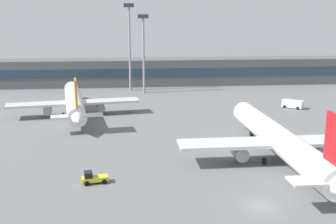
{
  "coord_description": "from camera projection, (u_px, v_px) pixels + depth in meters",
  "views": [
    {
      "loc": [
        -16.1,
        -44.69,
        22.29
      ],
      "look_at": [
        -7.39,
        40.0,
        3.0
      ],
      "focal_mm": 43.62,
      "sensor_mm": 36.0,
      "label": 1
    }
  ],
  "objects": [
    {
      "name": "floodlight_tower_east",
      "position": [
        144.0,
        48.0,
        124.52
      ],
      "size": [
        3.2,
        0.8,
        23.91
      ],
      "color": "gray",
      "rests_on": "ground_plane"
    },
    {
      "name": "baggage_tug_yellow",
      "position": [
        93.0,
        178.0,
        56.77
      ],
      "size": [
        3.8,
        2.3,
        1.75
      ],
      "color": "yellow",
      "rests_on": "ground_plane"
    },
    {
      "name": "ground_plane",
      "position": [
        202.0,
        125.0,
        88.7
      ],
      "size": [
        400.0,
        400.0,
        0.0
      ],
      "primitive_type": "plane",
      "color": "slate"
    },
    {
      "name": "terminal_building",
      "position": [
        172.0,
        72.0,
        143.39
      ],
      "size": [
        127.15,
        12.13,
        9.0
      ],
      "color": "#4C5156",
      "rests_on": "ground_plane"
    },
    {
      "name": "airplane_mid",
      "position": [
        74.0,
        101.0,
        97.88
      ],
      "size": [
        31.11,
        44.23,
        10.96
      ],
      "color": "white",
      "rests_on": "ground_plane"
    },
    {
      "name": "floodlight_tower_west",
      "position": [
        130.0,
        41.0,
        128.61
      ],
      "size": [
        3.2,
        0.8,
        27.29
      ],
      "color": "gray",
      "rests_on": "ground_plane"
    },
    {
      "name": "service_van_white",
      "position": [
        293.0,
        104.0,
        105.06
      ],
      "size": [
        5.2,
        4.97,
        2.08
      ],
      "color": "white",
      "rests_on": "ground_plane"
    },
    {
      "name": "airplane_near",
      "position": [
        277.0,
        138.0,
        66.24
      ],
      "size": [
        32.53,
        46.86,
        11.6
      ],
      "color": "white",
      "rests_on": "ground_plane"
    }
  ]
}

